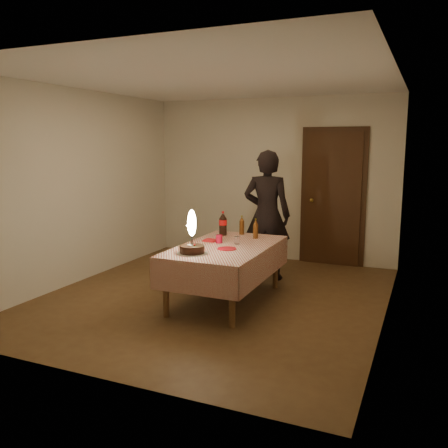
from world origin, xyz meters
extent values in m
cube|color=brown|center=(0.00, 0.00, 0.00)|extent=(4.00, 4.50, 0.01)
cube|color=beige|center=(0.00, 2.25, 1.30)|extent=(4.00, 0.04, 2.60)
cube|color=beige|center=(0.00, -2.25, 1.30)|extent=(4.00, 0.04, 2.60)
cube|color=beige|center=(-2.00, 0.00, 1.30)|extent=(0.04, 4.50, 2.60)
cube|color=beige|center=(2.00, 0.00, 1.30)|extent=(0.04, 4.50, 2.60)
cube|color=silver|center=(0.00, 0.00, 2.60)|extent=(4.00, 4.50, 0.04)
cube|color=#472814|center=(1.00, 2.22, 1.02)|extent=(0.85, 0.05, 2.05)
sphere|color=#B28C33|center=(0.68, 2.17, 1.00)|extent=(0.06, 0.06, 0.06)
cube|color=brown|center=(0.19, -0.09, 0.65)|extent=(0.90, 1.60, 0.04)
cylinder|color=brown|center=(-0.20, -0.83, 0.32)|extent=(0.07, 0.07, 0.63)
cylinder|color=brown|center=(0.58, -0.83, 0.32)|extent=(0.07, 0.07, 0.63)
cylinder|color=brown|center=(-0.20, 0.65, 0.32)|extent=(0.07, 0.07, 0.63)
cylinder|color=brown|center=(0.58, 0.65, 0.32)|extent=(0.07, 0.07, 0.63)
cube|color=beige|center=(0.19, -0.09, 0.68)|extent=(1.02, 1.72, 0.01)
cube|color=beige|center=(0.19, -0.94, 0.50)|extent=(1.02, 0.01, 0.34)
cube|color=beige|center=(0.19, 0.77, 0.50)|extent=(1.02, 0.01, 0.34)
cube|color=beige|center=(-0.31, -0.09, 0.50)|extent=(0.01, 1.72, 0.34)
cube|color=beige|center=(0.69, -0.09, 0.50)|extent=(0.01, 1.72, 0.34)
cylinder|color=white|center=(0.01, -0.61, 0.69)|extent=(0.34, 0.34, 0.01)
cylinder|color=black|center=(0.01, -0.61, 0.73)|extent=(0.27, 0.27, 0.08)
cylinder|color=white|center=(-0.01, -0.59, 0.77)|extent=(0.07, 0.07, 0.00)
sphere|color=red|center=(0.05, -0.62, 0.78)|extent=(0.02, 0.02, 0.02)
cube|color=#19721E|center=(0.06, -0.63, 0.77)|extent=(0.02, 0.01, 0.00)
cube|color=#19721E|center=(0.04, -0.63, 0.77)|extent=(0.01, 0.02, 0.00)
cylinder|color=#262628|center=(0.01, -0.61, 0.83)|extent=(0.01, 0.01, 0.12)
ellipsoid|color=#FFF2BF|center=(0.01, -0.61, 1.02)|extent=(0.09, 0.09, 0.29)
sphere|color=white|center=(0.01, -0.61, 0.91)|extent=(0.04, 0.04, 0.04)
cylinder|color=red|center=(0.28, -0.25, 0.69)|extent=(0.22, 0.22, 0.01)
cylinder|color=#AE0C26|center=(0.06, 0.02, 0.73)|extent=(0.08, 0.08, 0.10)
cylinder|color=white|center=(0.28, 0.05, 0.73)|extent=(0.07, 0.07, 0.09)
cube|color=#B41418|center=(-0.09, 0.08, 0.69)|extent=(0.15, 0.15, 0.02)
cylinder|color=black|center=(-0.10, 0.49, 0.79)|extent=(0.10, 0.10, 0.22)
cylinder|color=red|center=(-0.10, 0.49, 0.85)|extent=(0.10, 0.10, 0.07)
cone|color=black|center=(-0.10, 0.49, 0.94)|extent=(0.10, 0.10, 0.08)
cylinder|color=red|center=(-0.10, 0.49, 0.99)|extent=(0.03, 0.03, 0.03)
cylinder|color=#5B2F0F|center=(0.11, 0.64, 0.77)|extent=(0.06, 0.06, 0.18)
cone|color=#5B2F0F|center=(0.11, 0.64, 0.89)|extent=(0.06, 0.06, 0.06)
cylinder|color=olive|center=(0.11, 0.64, 0.93)|extent=(0.02, 0.02, 0.02)
cylinder|color=#5B2F0F|center=(0.37, 0.46, 0.77)|extent=(0.06, 0.06, 0.18)
cone|color=#5B2F0F|center=(0.37, 0.46, 0.89)|extent=(0.06, 0.06, 0.06)
cylinder|color=olive|center=(0.37, 0.46, 0.93)|extent=(0.02, 0.02, 0.02)
imported|color=black|center=(0.32, 1.06, 0.90)|extent=(0.70, 0.50, 1.79)
cube|color=black|center=(0.30, 1.19, 1.53)|extent=(0.14, 0.10, 0.10)
cylinder|color=black|center=(0.29, 1.27, 1.53)|extent=(0.08, 0.09, 0.08)
camera|label=1|loc=(2.35, -5.12, 1.87)|focal=38.00mm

